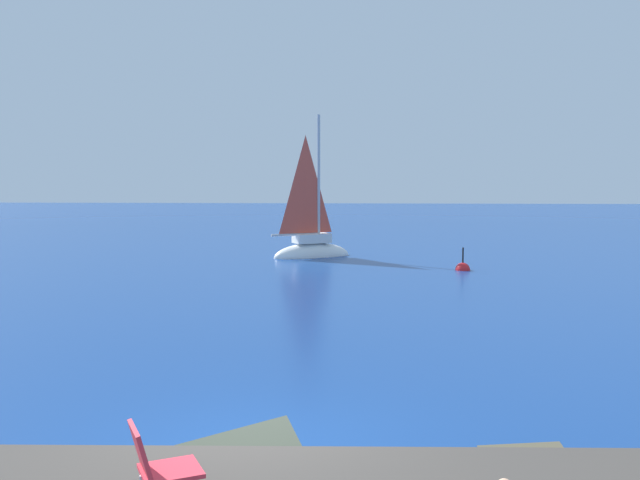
# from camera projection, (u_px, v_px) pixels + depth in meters

# --- Properties ---
(ground_plane) EXTENTS (160.00, 160.00, 0.00)m
(ground_plane) POSITION_uv_depth(u_px,v_px,m) (252.00, 458.00, 8.90)
(ground_plane) COLOR navy
(sailboat_near) EXTENTS (3.68, 2.76, 6.74)m
(sailboat_near) POSITION_uv_depth(u_px,v_px,m) (311.00, 248.00, 30.73)
(sailboat_near) COLOR white
(sailboat_near) RESTS_ON ground
(beach_chair) EXTENTS (0.75, 0.70, 0.80)m
(beach_chair) POSITION_uv_depth(u_px,v_px,m) (157.00, 463.00, 6.27)
(beach_chair) COLOR #E03342
(beach_chair) RESTS_ON shore_ledge
(marker_buoy) EXTENTS (0.56, 0.56, 1.13)m
(marker_buoy) POSITION_uv_depth(u_px,v_px,m) (463.00, 270.00, 26.44)
(marker_buoy) COLOR red
(marker_buoy) RESTS_ON ground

